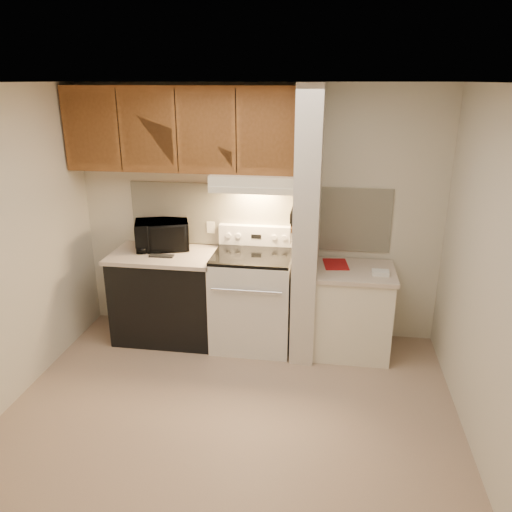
# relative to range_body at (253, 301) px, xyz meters

# --- Properties ---
(floor) EXTENTS (3.60, 3.60, 0.00)m
(floor) POSITION_rel_range_body_xyz_m (0.00, -1.16, -0.46)
(floor) COLOR tan
(floor) RESTS_ON ground
(ceiling) EXTENTS (3.60, 3.60, 0.00)m
(ceiling) POSITION_rel_range_body_xyz_m (0.00, -1.16, 2.04)
(ceiling) COLOR white
(ceiling) RESTS_ON wall_back
(wall_back) EXTENTS (3.60, 2.50, 0.02)m
(wall_back) POSITION_rel_range_body_xyz_m (0.00, 0.34, 0.79)
(wall_back) COLOR beige
(wall_back) RESTS_ON floor
(wall_right) EXTENTS (0.02, 3.00, 2.50)m
(wall_right) POSITION_rel_range_body_xyz_m (1.80, -1.16, 0.79)
(wall_right) COLOR beige
(wall_right) RESTS_ON floor
(backsplash) EXTENTS (2.60, 0.02, 0.63)m
(backsplash) POSITION_rel_range_body_xyz_m (0.00, 0.33, 0.78)
(backsplash) COLOR white
(backsplash) RESTS_ON wall_back
(range_body) EXTENTS (0.76, 0.65, 0.92)m
(range_body) POSITION_rel_range_body_xyz_m (0.00, 0.00, 0.00)
(range_body) COLOR silver
(range_body) RESTS_ON floor
(oven_window) EXTENTS (0.50, 0.01, 0.30)m
(oven_window) POSITION_rel_range_body_xyz_m (0.00, -0.32, 0.04)
(oven_window) COLOR black
(oven_window) RESTS_ON range_body
(oven_handle) EXTENTS (0.65, 0.02, 0.02)m
(oven_handle) POSITION_rel_range_body_xyz_m (0.00, -0.35, 0.26)
(oven_handle) COLOR silver
(oven_handle) RESTS_ON range_body
(cooktop) EXTENTS (0.74, 0.64, 0.03)m
(cooktop) POSITION_rel_range_body_xyz_m (0.00, 0.00, 0.48)
(cooktop) COLOR black
(cooktop) RESTS_ON range_body
(range_backguard) EXTENTS (0.76, 0.08, 0.20)m
(range_backguard) POSITION_rel_range_body_xyz_m (0.00, 0.28, 0.59)
(range_backguard) COLOR silver
(range_backguard) RESTS_ON range_body
(range_display) EXTENTS (0.10, 0.01, 0.04)m
(range_display) POSITION_rel_range_body_xyz_m (0.00, 0.24, 0.59)
(range_display) COLOR black
(range_display) RESTS_ON range_backguard
(range_knob_left_outer) EXTENTS (0.05, 0.02, 0.05)m
(range_knob_left_outer) POSITION_rel_range_body_xyz_m (-0.28, 0.24, 0.59)
(range_knob_left_outer) COLOR silver
(range_knob_left_outer) RESTS_ON range_backguard
(range_knob_left_inner) EXTENTS (0.05, 0.02, 0.05)m
(range_knob_left_inner) POSITION_rel_range_body_xyz_m (-0.18, 0.24, 0.59)
(range_knob_left_inner) COLOR silver
(range_knob_left_inner) RESTS_ON range_backguard
(range_knob_right_inner) EXTENTS (0.05, 0.02, 0.05)m
(range_knob_right_inner) POSITION_rel_range_body_xyz_m (0.18, 0.24, 0.59)
(range_knob_right_inner) COLOR silver
(range_knob_right_inner) RESTS_ON range_backguard
(range_knob_right_outer) EXTENTS (0.05, 0.02, 0.05)m
(range_knob_right_outer) POSITION_rel_range_body_xyz_m (0.28, 0.24, 0.59)
(range_knob_right_outer) COLOR silver
(range_knob_right_outer) RESTS_ON range_backguard
(dishwasher_front) EXTENTS (1.00, 0.63, 0.87)m
(dishwasher_front) POSITION_rel_range_body_xyz_m (-0.88, 0.01, -0.03)
(dishwasher_front) COLOR black
(dishwasher_front) RESTS_ON floor
(left_countertop) EXTENTS (1.04, 0.67, 0.04)m
(left_countertop) POSITION_rel_range_body_xyz_m (-0.88, 0.01, 0.43)
(left_countertop) COLOR beige
(left_countertop) RESTS_ON dishwasher_front
(spoon_rest) EXTENTS (0.24, 0.08, 0.02)m
(spoon_rest) POSITION_rel_range_body_xyz_m (-0.87, -0.09, 0.46)
(spoon_rest) COLOR black
(spoon_rest) RESTS_ON left_countertop
(teal_jar) EXTENTS (0.11, 0.11, 0.10)m
(teal_jar) POSITION_rel_range_body_xyz_m (-1.19, 0.23, 0.50)
(teal_jar) COLOR #1D5F54
(teal_jar) RESTS_ON left_countertop
(outlet) EXTENTS (0.08, 0.01, 0.12)m
(outlet) POSITION_rel_range_body_xyz_m (-0.48, 0.32, 0.64)
(outlet) COLOR #ECE5CC
(outlet) RESTS_ON backsplash
(microwave) EXTENTS (0.60, 0.50, 0.29)m
(microwave) POSITION_rel_range_body_xyz_m (-0.94, 0.15, 0.59)
(microwave) COLOR black
(microwave) RESTS_ON left_countertop
(partition_pillar) EXTENTS (0.22, 0.70, 2.50)m
(partition_pillar) POSITION_rel_range_body_xyz_m (0.51, -0.01, 0.79)
(partition_pillar) COLOR beige
(partition_pillar) RESTS_ON floor
(pillar_trim) EXTENTS (0.01, 0.70, 0.04)m
(pillar_trim) POSITION_rel_range_body_xyz_m (0.39, -0.01, 0.84)
(pillar_trim) COLOR brown
(pillar_trim) RESTS_ON partition_pillar
(knife_strip) EXTENTS (0.02, 0.42, 0.04)m
(knife_strip) POSITION_rel_range_body_xyz_m (0.39, -0.06, 0.86)
(knife_strip) COLOR black
(knife_strip) RESTS_ON partition_pillar
(knife_blade_a) EXTENTS (0.01, 0.03, 0.16)m
(knife_blade_a) POSITION_rel_range_body_xyz_m (0.38, -0.22, 0.76)
(knife_blade_a) COLOR silver
(knife_blade_a) RESTS_ON knife_strip
(knife_handle_a) EXTENTS (0.02, 0.02, 0.10)m
(knife_handle_a) POSITION_rel_range_body_xyz_m (0.38, -0.21, 0.91)
(knife_handle_a) COLOR black
(knife_handle_a) RESTS_ON knife_strip
(knife_blade_b) EXTENTS (0.01, 0.04, 0.18)m
(knife_blade_b) POSITION_rel_range_body_xyz_m (0.38, -0.15, 0.75)
(knife_blade_b) COLOR silver
(knife_blade_b) RESTS_ON knife_strip
(knife_handle_b) EXTENTS (0.02, 0.02, 0.10)m
(knife_handle_b) POSITION_rel_range_body_xyz_m (0.38, -0.13, 0.91)
(knife_handle_b) COLOR black
(knife_handle_b) RESTS_ON knife_strip
(knife_blade_c) EXTENTS (0.01, 0.04, 0.20)m
(knife_blade_c) POSITION_rel_range_body_xyz_m (0.38, -0.04, 0.74)
(knife_blade_c) COLOR silver
(knife_blade_c) RESTS_ON knife_strip
(knife_handle_c) EXTENTS (0.02, 0.02, 0.10)m
(knife_handle_c) POSITION_rel_range_body_xyz_m (0.38, -0.05, 0.91)
(knife_handle_c) COLOR black
(knife_handle_c) RESTS_ON knife_strip
(knife_blade_d) EXTENTS (0.01, 0.04, 0.16)m
(knife_blade_d) POSITION_rel_range_body_xyz_m (0.38, 0.01, 0.76)
(knife_blade_d) COLOR silver
(knife_blade_d) RESTS_ON knife_strip
(knife_handle_d) EXTENTS (0.02, 0.02, 0.10)m
(knife_handle_d) POSITION_rel_range_body_xyz_m (0.38, 0.03, 0.91)
(knife_handle_d) COLOR black
(knife_handle_d) RESTS_ON knife_strip
(knife_blade_e) EXTENTS (0.01, 0.04, 0.18)m
(knife_blade_e) POSITION_rel_range_body_xyz_m (0.38, 0.12, 0.75)
(knife_blade_e) COLOR silver
(knife_blade_e) RESTS_ON knife_strip
(knife_handle_e) EXTENTS (0.02, 0.02, 0.10)m
(knife_handle_e) POSITION_rel_range_body_xyz_m (0.38, 0.11, 0.91)
(knife_handle_e) COLOR black
(knife_handle_e) RESTS_ON knife_strip
(oven_mitt) EXTENTS (0.03, 0.10, 0.25)m
(oven_mitt) POSITION_rel_range_body_xyz_m (0.38, 0.17, 0.75)
(oven_mitt) COLOR gray
(oven_mitt) RESTS_ON partition_pillar
(right_cab_base) EXTENTS (0.70, 0.60, 0.81)m
(right_cab_base) POSITION_rel_range_body_xyz_m (0.97, -0.01, -0.06)
(right_cab_base) COLOR #ECE5CC
(right_cab_base) RESTS_ON floor
(right_countertop) EXTENTS (0.74, 0.64, 0.04)m
(right_countertop) POSITION_rel_range_body_xyz_m (0.97, -0.01, 0.37)
(right_countertop) COLOR beige
(right_countertop) RESTS_ON right_cab_base
(red_folder) EXTENTS (0.26, 0.33, 0.01)m
(red_folder) POSITION_rel_range_body_xyz_m (0.79, 0.09, 0.40)
(red_folder) COLOR maroon
(red_folder) RESTS_ON right_countertop
(white_box) EXTENTS (0.15, 0.10, 0.04)m
(white_box) POSITION_rel_range_body_xyz_m (1.19, -0.11, 0.41)
(white_box) COLOR white
(white_box) RESTS_ON right_countertop
(range_hood) EXTENTS (0.78, 0.44, 0.15)m
(range_hood) POSITION_rel_range_body_xyz_m (0.00, 0.12, 1.17)
(range_hood) COLOR #ECE5CC
(range_hood) RESTS_ON upper_cabinets
(hood_lip) EXTENTS (0.78, 0.04, 0.06)m
(hood_lip) POSITION_rel_range_body_xyz_m (0.00, -0.08, 1.12)
(hood_lip) COLOR #ECE5CC
(hood_lip) RESTS_ON range_hood
(upper_cabinets) EXTENTS (2.18, 0.33, 0.77)m
(upper_cabinets) POSITION_rel_range_body_xyz_m (-0.69, 0.17, 1.62)
(upper_cabinets) COLOR brown
(upper_cabinets) RESTS_ON wall_back
(cab_door_a) EXTENTS (0.46, 0.01, 0.63)m
(cab_door_a) POSITION_rel_range_body_xyz_m (-1.51, 0.01, 1.62)
(cab_door_a) COLOR brown
(cab_door_a) RESTS_ON upper_cabinets
(cab_gap_a) EXTENTS (0.01, 0.01, 0.73)m
(cab_gap_a) POSITION_rel_range_body_xyz_m (-1.23, 0.01, 1.62)
(cab_gap_a) COLOR black
(cab_gap_a) RESTS_ON upper_cabinets
(cab_door_b) EXTENTS (0.46, 0.01, 0.63)m
(cab_door_b) POSITION_rel_range_body_xyz_m (-0.96, 0.01, 1.62)
(cab_door_b) COLOR brown
(cab_door_b) RESTS_ON upper_cabinets
(cab_gap_b) EXTENTS (0.01, 0.01, 0.73)m
(cab_gap_b) POSITION_rel_range_body_xyz_m (-0.69, 0.01, 1.62)
(cab_gap_b) COLOR black
(cab_gap_b) RESTS_ON upper_cabinets
(cab_door_c) EXTENTS (0.46, 0.01, 0.63)m
(cab_door_c) POSITION_rel_range_body_xyz_m (-0.42, 0.01, 1.62)
(cab_door_c) COLOR brown
(cab_door_c) RESTS_ON upper_cabinets
(cab_gap_c) EXTENTS (0.01, 0.01, 0.73)m
(cab_gap_c) POSITION_rel_range_body_xyz_m (-0.14, 0.01, 1.62)
(cab_gap_c) COLOR black
(cab_gap_c) RESTS_ON upper_cabinets
(cab_door_d) EXTENTS (0.46, 0.01, 0.63)m
(cab_door_d) POSITION_rel_range_body_xyz_m (0.13, 0.01, 1.62)
(cab_door_d) COLOR brown
(cab_door_d) RESTS_ON upper_cabinets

